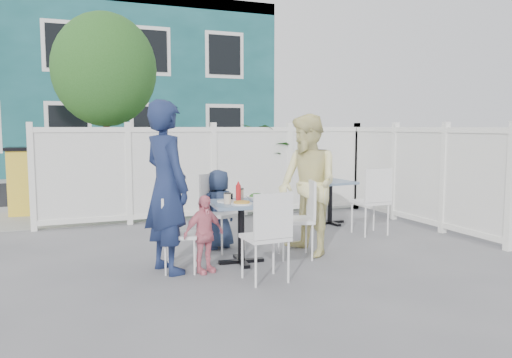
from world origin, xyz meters
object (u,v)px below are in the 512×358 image
object	(u,v)px
woman	(308,185)
main_table	(241,216)
chair_left	(174,228)
boy	(219,209)
chair_back	(219,205)
utility_cabinet	(28,183)
spare_table	(330,191)
toddler	(204,234)
chair_right	(302,213)
chair_near	(269,230)
man	(167,187)

from	to	relation	value
woman	main_table	bearing A→B (deg)	-93.22
chair_left	boy	size ratio (longest dim) A/B	0.81
chair_back	utility_cabinet	bearing A→B (deg)	-80.26
woman	boy	world-z (taller)	woman
spare_table	toddler	xyz separation A→B (m)	(-2.70, -1.94, -0.12)
chair_right	chair_near	xyz separation A→B (m)	(-0.78, -0.79, -0.01)
chair_near	boy	bearing A→B (deg)	88.44
spare_table	toddler	distance (m)	3.33
chair_near	woman	world-z (taller)	woman
chair_near	toddler	world-z (taller)	chair_near
chair_right	chair_near	size ratio (longest dim) A/B	1.01
chair_right	toddler	size ratio (longest dim) A/B	1.11
chair_left	toddler	distance (m)	0.34
chair_back	chair_right	bearing A→B (deg)	112.26
utility_cabinet	spare_table	xyz separation A→B (m)	(4.70, -2.75, -0.04)
utility_cabinet	chair_near	world-z (taller)	utility_cabinet
main_table	chair_near	bearing A→B (deg)	-89.71
man	boy	size ratio (longest dim) A/B	1.81
utility_cabinet	spare_table	world-z (taller)	utility_cabinet
utility_cabinet	woman	bearing A→B (deg)	-47.93
boy	woman	bearing A→B (deg)	128.07
chair_back	man	size ratio (longest dim) A/B	0.52
chair_near	boy	xyz separation A→B (m)	(-0.04, 1.61, -0.03)
utility_cabinet	toddler	bearing A→B (deg)	-62.74
chair_back	boy	world-z (taller)	boy
chair_near	man	world-z (taller)	man
man	main_table	bearing A→B (deg)	-106.27
spare_table	chair_right	size ratio (longest dim) A/B	0.77
main_table	chair_back	bearing A→B (deg)	92.64
chair_left	woman	xyz separation A→B (m)	(1.72, 0.12, 0.39)
spare_table	chair_left	size ratio (longest dim) A/B	0.87
chair_left	woman	world-z (taller)	woman
chair_right	man	xyz separation A→B (m)	(-1.66, 0.00, 0.39)
spare_table	chair_back	xyz separation A→B (m)	(-2.22, -0.97, 0.03)
woman	spare_table	bearing A→B (deg)	134.75
toddler	chair_back	bearing A→B (deg)	45.40
chair_near	woman	distance (m)	1.31
main_table	woman	size ratio (longest dim) A/B	0.43
spare_table	toddler	bearing A→B (deg)	-144.28
boy	man	bearing A→B (deg)	29.62
chair_near	toddler	distance (m)	0.80
toddler	utility_cabinet	bearing A→B (deg)	94.70
chair_left	chair_back	bearing A→B (deg)	153.29
spare_table	boy	bearing A→B (deg)	-157.29
chair_back	chair_near	world-z (taller)	chair_back
chair_left	toddler	size ratio (longest dim) A/B	0.98
boy	main_table	bearing A→B (deg)	77.91
utility_cabinet	toddler	distance (m)	5.11
man	boy	distance (m)	1.25
chair_right	chair_back	xyz separation A→B (m)	(-0.82, 0.78, 0.02)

